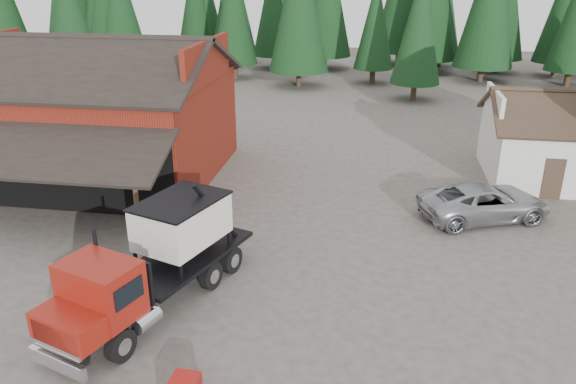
# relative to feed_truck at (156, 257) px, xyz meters

# --- Properties ---
(ground) EXTENTS (120.00, 120.00, 0.00)m
(ground) POSITION_rel_feed_truck_xyz_m (3.49, 1.40, -1.72)
(ground) COLOR #4F453E
(ground) RESTS_ON ground
(red_barn) EXTENTS (12.80, 13.63, 7.18)m
(red_barn) POSITION_rel_feed_truck_xyz_m (-7.51, 11.30, 0.97)
(red_barn) COLOR maroon
(red_barn) RESTS_ON ground
(farmhouse) EXTENTS (8.60, 6.42, 4.65)m
(farmhouse) POSITION_rel_feed_truck_xyz_m (16.49, 14.39, -0.05)
(farmhouse) COLOR silver
(farmhouse) RESTS_ON ground
(conifer_backdrop) EXTENTS (76.00, 16.00, 16.00)m
(conifer_backdrop) POSITION_rel_feed_truck_xyz_m (3.49, 43.40, -1.72)
(conifer_backdrop) COLOR black
(conifer_backdrop) RESTS_ON ground
(near_pine_a) EXTENTS (4.40, 4.40, 11.40)m
(near_pine_a) POSITION_rel_feed_truck_xyz_m (-18.51, 29.40, 4.67)
(near_pine_a) COLOR #382619
(near_pine_a) RESTS_ON ground
(near_pine_b) EXTENTS (3.96, 3.96, 10.40)m
(near_pine_b) POSITION_rel_feed_truck_xyz_m (9.49, 31.40, 4.17)
(near_pine_b) COLOR #382619
(near_pine_b) RESTS_ON ground
(near_pine_d) EXTENTS (5.28, 5.28, 13.40)m
(near_pine_d) POSITION_rel_feed_truck_xyz_m (-0.51, 35.40, 5.67)
(near_pine_d) COLOR #382619
(near_pine_d) RESTS_ON ground
(feed_truck) EXTENTS (4.73, 8.40, 3.68)m
(feed_truck) POSITION_rel_feed_truck_xyz_m (0.00, 0.00, 0.00)
(feed_truck) COLOR black
(feed_truck) RESTS_ON ground
(silver_car) EXTENTS (6.16, 4.44, 1.56)m
(silver_car) POSITION_rel_feed_truck_xyz_m (11.49, 8.55, -0.94)
(silver_car) COLOR #A0A1A7
(silver_car) RESTS_ON ground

